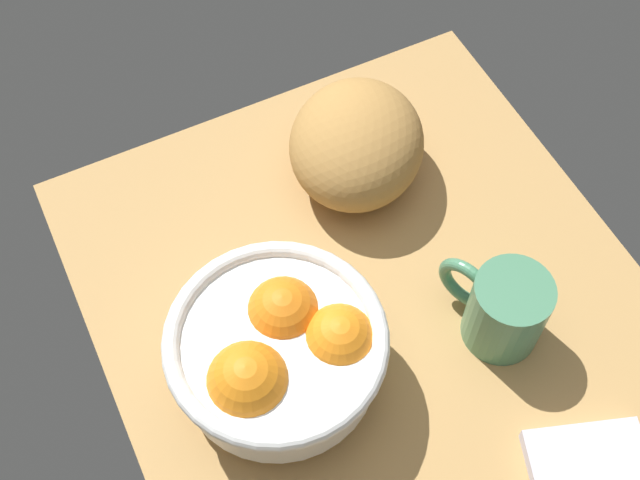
# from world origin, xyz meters

# --- Properties ---
(ground_plane) EXTENTS (0.65, 0.52, 0.03)m
(ground_plane) POSITION_xyz_m (0.00, 0.00, -0.01)
(ground_plane) COLOR tan
(fruit_bowl) EXTENTS (0.20, 0.20, 0.10)m
(fruit_bowl) POSITION_xyz_m (-0.01, -0.11, 0.06)
(fruit_bowl) COLOR white
(fruit_bowl) RESTS_ON ground
(bread_loaf) EXTENTS (0.21, 0.21, 0.10)m
(bread_loaf) POSITION_xyz_m (-0.19, 0.06, 0.05)
(bread_loaf) COLOR #AF7E40
(bread_loaf) RESTS_ON ground
(mug) EXTENTS (0.11, 0.07, 0.09)m
(mug) POSITION_xyz_m (0.04, 0.09, 0.04)
(mug) COLOR #47815E
(mug) RESTS_ON ground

